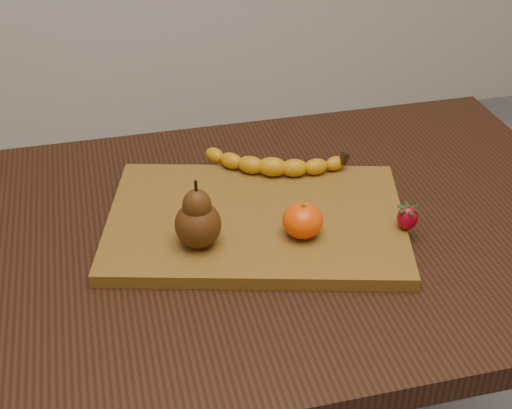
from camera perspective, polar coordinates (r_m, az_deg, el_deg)
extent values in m
cube|color=black|center=(1.11, 2.62, -2.42)|extent=(1.00, 0.70, 0.04)
cylinder|color=black|center=(1.57, -17.23, -9.56)|extent=(0.05, 0.05, 0.72)
cylinder|color=black|center=(1.71, 14.11, -4.69)|extent=(0.05, 0.05, 0.72)
cube|color=brown|center=(1.09, 0.00, -1.31)|extent=(0.51, 0.41, 0.02)
ellipsoid|color=#F64602|center=(1.03, 3.76, -1.28)|extent=(0.08, 0.08, 0.05)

